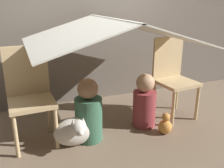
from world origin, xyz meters
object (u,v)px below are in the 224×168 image
at_px(chair_left, 30,92).
at_px(dog, 75,131).
at_px(chair_right, 173,75).
at_px(person_second, 144,103).
at_px(person_front, 89,113).

distance_m(chair_left, dog, 0.56).
relative_size(chair_right, person_second, 1.56).
bearing_deg(chair_left, dog, -39.31).
height_order(chair_right, dog, chair_right).
relative_size(chair_left, person_front, 1.46).
bearing_deg(dog, chair_left, 143.08).
bearing_deg(chair_right, person_second, -167.52).
bearing_deg(chair_left, person_front, -23.42).
height_order(chair_right, person_front, chair_right).
xyz_separation_m(person_front, person_second, (0.64, 0.06, -0.01)).
relative_size(chair_right, person_front, 1.46).
relative_size(person_front, person_second, 1.07).
bearing_deg(person_front, chair_right, 10.26).
bearing_deg(chair_right, person_front, -174.74).
xyz_separation_m(person_second, dog, (-0.79, -0.13, -0.11)).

